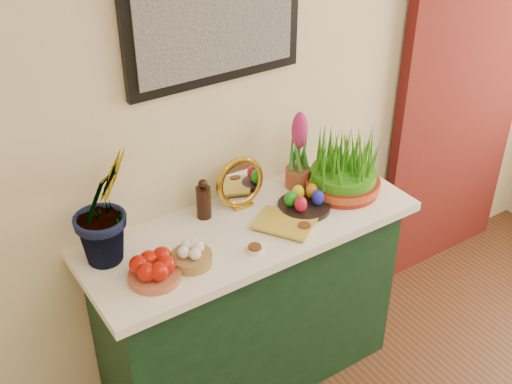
{
  "coord_description": "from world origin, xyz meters",
  "views": [
    {
      "loc": [
        -1.36,
        0.21,
        2.4
      ],
      "look_at": [
        -0.2,
        1.95,
        1.07
      ],
      "focal_mm": 45.0,
      "sensor_mm": 36.0,
      "label": 1
    }
  ],
  "objects_px": {
    "sideboard": "(250,309)",
    "mirror": "(240,183)",
    "wheatgrass_sabzeh": "(344,167)",
    "book": "(277,234)",
    "hyacinth_green": "(101,190)"
  },
  "relations": [
    {
      "from": "mirror",
      "to": "wheatgrass_sabzeh",
      "type": "bearing_deg",
      "value": -18.53
    },
    {
      "from": "sideboard",
      "to": "wheatgrass_sabzeh",
      "type": "height_order",
      "value": "wheatgrass_sabzeh"
    },
    {
      "from": "sideboard",
      "to": "wheatgrass_sabzeh",
      "type": "distance_m",
      "value": 0.76
    },
    {
      "from": "book",
      "to": "wheatgrass_sabzeh",
      "type": "distance_m",
      "value": 0.47
    },
    {
      "from": "hyacinth_green",
      "to": "book",
      "type": "xyz_separation_m",
      "value": [
        0.59,
        -0.25,
        -0.28
      ]
    },
    {
      "from": "wheatgrass_sabzeh",
      "to": "book",
      "type": "bearing_deg",
      "value": -163.62
    },
    {
      "from": "hyacinth_green",
      "to": "wheatgrass_sabzeh",
      "type": "xyz_separation_m",
      "value": [
        1.03,
        -0.12,
        -0.18
      ]
    },
    {
      "from": "hyacinth_green",
      "to": "mirror",
      "type": "relative_size",
      "value": 2.64
    },
    {
      "from": "sideboard",
      "to": "mirror",
      "type": "bearing_deg",
      "value": 72.27
    },
    {
      "from": "hyacinth_green",
      "to": "book",
      "type": "height_order",
      "value": "hyacinth_green"
    },
    {
      "from": "sideboard",
      "to": "book",
      "type": "relative_size",
      "value": 5.72
    },
    {
      "from": "wheatgrass_sabzeh",
      "to": "hyacinth_green",
      "type": "bearing_deg",
      "value": 173.51
    },
    {
      "from": "sideboard",
      "to": "book",
      "type": "xyz_separation_m",
      "value": [
        0.04,
        -0.14,
        0.48
      ]
    },
    {
      "from": "hyacinth_green",
      "to": "book",
      "type": "relative_size",
      "value": 2.63
    },
    {
      "from": "sideboard",
      "to": "mirror",
      "type": "distance_m",
      "value": 0.59
    }
  ]
}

